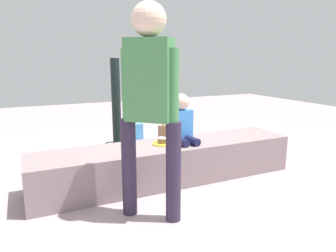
# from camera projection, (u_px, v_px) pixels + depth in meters

# --- Properties ---
(ground_plane) EXTENTS (12.00, 12.00, 0.00)m
(ground_plane) POSITION_uv_depth(u_px,v_px,m) (167.00, 180.00, 3.14)
(ground_plane) COLOR #AB939B
(concrete_ledge) EXTENTS (2.61, 0.55, 0.37)m
(concrete_ledge) POSITION_uv_depth(u_px,v_px,m) (167.00, 162.00, 3.10)
(concrete_ledge) COLOR gray
(concrete_ledge) RESTS_ON ground_plane
(child_seated) EXTENTS (0.28, 0.32, 0.48)m
(child_seated) POSITION_uv_depth(u_px,v_px,m) (182.00, 121.00, 3.10)
(child_seated) COLOR #181A40
(child_seated) RESTS_ON concrete_ledge
(adult_standing) EXTENTS (0.37, 0.36, 1.57)m
(adult_standing) POSITION_uv_depth(u_px,v_px,m) (150.00, 94.00, 2.21)
(adult_standing) COLOR #2E253C
(adult_standing) RESTS_ON ground_plane
(cake_plate) EXTENTS (0.22, 0.22, 0.07)m
(cake_plate) POSITION_uv_depth(u_px,v_px,m) (163.00, 142.00, 3.06)
(cake_plate) COLOR yellow
(cake_plate) RESTS_ON concrete_ledge
(gift_bag) EXTENTS (0.20, 0.10, 0.36)m
(gift_bag) POSITION_uv_depth(u_px,v_px,m) (135.00, 135.00, 4.29)
(gift_bag) COLOR #4C99E0
(gift_bag) RESTS_ON ground_plane
(railing_post) EXTENTS (0.36, 0.36, 1.20)m
(railing_post) POSITION_uv_depth(u_px,v_px,m) (117.00, 119.00, 3.86)
(railing_post) COLOR black
(railing_post) RESTS_ON ground_plane
(water_bottle_near_gift) EXTENTS (0.06, 0.06, 0.23)m
(water_bottle_near_gift) POSITION_uv_depth(u_px,v_px,m) (136.00, 160.00, 3.43)
(water_bottle_near_gift) COLOR silver
(water_bottle_near_gift) RESTS_ON ground_plane
(water_bottle_far_side) EXTENTS (0.07, 0.07, 0.20)m
(water_bottle_far_side) POSITION_uv_depth(u_px,v_px,m) (80.00, 161.00, 3.42)
(water_bottle_far_side) COLOR silver
(water_bottle_far_side) RESTS_ON ground_plane
(cake_box_white) EXTENTS (0.36, 0.35, 0.14)m
(cake_box_white) POSITION_uv_depth(u_px,v_px,m) (49.00, 176.00, 3.06)
(cake_box_white) COLOR white
(cake_box_white) RESTS_ON ground_plane
(handbag_black_leather) EXTENTS (0.34, 0.12, 0.31)m
(handbag_black_leather) POSITION_uv_depth(u_px,v_px,m) (111.00, 160.00, 3.43)
(handbag_black_leather) COLOR black
(handbag_black_leather) RESTS_ON ground_plane
(handbag_brown_canvas) EXTENTS (0.32, 0.11, 0.36)m
(handbag_brown_canvas) POSITION_uv_depth(u_px,v_px,m) (169.00, 133.00, 4.58)
(handbag_brown_canvas) COLOR brown
(handbag_brown_canvas) RESTS_ON ground_plane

